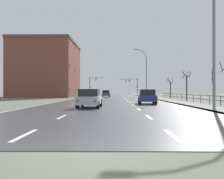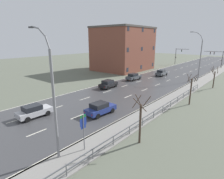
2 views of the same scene
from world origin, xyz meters
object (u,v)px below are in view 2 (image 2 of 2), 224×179
at_px(street_lamp_foreground, 53,99).
at_px(car_near_right, 100,108).
at_px(traffic_signal_right, 217,56).
at_px(car_far_right, 162,73).
at_px(car_far_left, 108,84).
at_px(car_mid_centre, 34,111).
at_px(brick_building, 123,49).
at_px(street_lamp_midground, 200,57).
at_px(car_distant, 134,77).
at_px(traffic_signal_left, 178,54).
at_px(highway_sign, 83,128).

bearing_deg(street_lamp_foreground, car_near_right, 111.72).
xyz_separation_m(traffic_signal_right, car_far_right, (-7.86, -24.73, -3.09)).
relative_size(car_far_left, car_mid_centre, 1.01).
bearing_deg(brick_building, street_lamp_midground, -5.90).
bearing_deg(brick_building, street_lamp_foreground, -60.06).
xyz_separation_m(car_far_right, brick_building, (-14.08, 2.08, 5.66)).
bearing_deg(car_distant, traffic_signal_left, 97.11).
bearing_deg(street_lamp_midground, car_near_right, -96.78).
bearing_deg(street_lamp_foreground, brick_building, 119.94).
bearing_deg(car_far_left, traffic_signal_left, 91.41).
height_order(highway_sign, car_near_right, highway_sign).
xyz_separation_m(traffic_signal_right, brick_building, (-21.94, -22.65, 2.57)).
bearing_deg(car_mid_centre, traffic_signal_left, 96.85).
bearing_deg(street_lamp_foreground, car_far_left, 120.36).
bearing_deg(car_far_right, traffic_signal_right, 71.53).
distance_m(street_lamp_foreground, car_far_right, 39.16).
xyz_separation_m(car_near_right, brick_building, (-19.56, 31.27, 5.66)).
distance_m(highway_sign, traffic_signal_right, 60.69).
xyz_separation_m(traffic_signal_right, car_near_right, (-2.38, -53.93, -3.09)).
relative_size(street_lamp_foreground, brick_building, 0.60).
height_order(highway_sign, car_mid_centre, highway_sign).
bearing_deg(car_far_left, car_near_right, -56.22).
bearing_deg(car_far_right, brick_building, 170.75).
relative_size(car_mid_centre, brick_building, 0.25).
height_order(car_far_left, car_near_right, same).
distance_m(traffic_signal_left, car_near_right, 55.72).
xyz_separation_m(traffic_signal_left, car_mid_centre, (5.46, -60.35, -3.12)).
height_order(traffic_signal_left, car_distant, traffic_signal_left).
height_order(street_lamp_midground, brick_building, brick_building).
bearing_deg(traffic_signal_left, highway_sign, -75.85).
bearing_deg(car_far_right, highway_sign, -75.42).
distance_m(highway_sign, car_far_left, 21.33).
xyz_separation_m(highway_sign, car_far_left, (-12.31, 17.38, -1.31)).
relative_size(car_far_left, car_distant, 1.00).
relative_size(traffic_signal_left, car_far_left, 1.43).
distance_m(street_lamp_midground, car_far_left, 21.92).
xyz_separation_m(car_far_left, car_near_right, (7.89, -10.68, 0.00)).
bearing_deg(car_far_left, highway_sign, -57.37).
relative_size(car_far_right, car_near_right, 0.98).
relative_size(traffic_signal_left, brick_building, 0.36).
distance_m(car_far_left, car_distant, 9.39).
distance_m(highway_sign, traffic_signal_left, 63.18).
bearing_deg(street_lamp_midground, street_lamp_foreground, -89.95).
distance_m(traffic_signal_right, traffic_signal_left, 13.41).
height_order(car_far_right, car_mid_centre, same).
height_order(car_near_right, brick_building, brick_building).
height_order(car_near_right, car_distant, same).
bearing_deg(traffic_signal_left, car_near_right, -78.58).
bearing_deg(car_distant, car_far_right, 75.88).
distance_m(car_far_right, car_mid_centre, 35.01).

